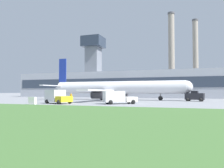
{
  "coord_description": "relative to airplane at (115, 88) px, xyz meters",
  "views": [
    {
      "loc": [
        16.79,
        -45.14,
        2.03
      ],
      "look_at": [
        -0.31,
        4.37,
        3.8
      ],
      "focal_mm": 35.0,
      "sensor_mm": 36.0,
      "label": 1
    }
  ],
  "objects": [
    {
      "name": "pushback_tug",
      "position": [
        17.81,
        -1.33,
        -1.89
      ],
      "size": [
        3.98,
        3.0,
        2.16
      ],
      "color": "#232328",
      "rests_on": "ground_plane"
    },
    {
      "name": "smokestack_left",
      "position": [
        9.72,
        53.33,
        16.45
      ],
      "size": [
        3.18,
        3.18,
        38.38
      ],
      "color": "gray",
      "rests_on": "ground_plane"
    },
    {
      "name": "utility_cabinet",
      "position": [
        -6.35,
        -21.57,
        -2.29
      ],
      "size": [
        1.18,
        0.53,
        1.16
      ],
      "color": "silver",
      "rests_on": "ground_plane"
    },
    {
      "name": "airplane",
      "position": [
        0.0,
        0.0,
        0.0
      ],
      "size": [
        34.16,
        30.63,
        10.55
      ],
      "color": "silver",
      "rests_on": "ground_plane"
    },
    {
      "name": "ground_crew_person",
      "position": [
        -4.95,
        -12.11,
        -1.98
      ],
      "size": [
        0.52,
        0.52,
        1.75
      ],
      "color": "#23283D",
      "rests_on": "ground_plane"
    },
    {
      "name": "baggage_truck",
      "position": [
        -4.14,
        -18.15,
        -1.76
      ],
      "size": [
        5.09,
        3.89,
        2.28
      ],
      "color": "yellow",
      "rests_on": "ground_plane"
    },
    {
      "name": "terminal_building",
      "position": [
        -1.29,
        23.72,
        1.88
      ],
      "size": [
        84.51,
        14.69,
        22.06
      ],
      "color": "#9EA3AD",
      "rests_on": "ground_plane"
    },
    {
      "name": "fuel_truck",
      "position": [
        5.75,
        -16.02,
        -1.83
      ],
      "size": [
        5.53,
        4.76,
        2.1
      ],
      "color": "white",
      "rests_on": "ground_plane"
    },
    {
      "name": "ground_plane",
      "position": [
        -0.42,
        -4.37,
        -2.87
      ],
      "size": [
        400.0,
        400.0,
        0.0
      ],
      "primitive_type": "plane",
      "color": "gray"
    },
    {
      "name": "smokestack_right",
      "position": [
        20.03,
        53.7,
        14.33
      ],
      "size": [
        2.7,
        2.7,
        34.19
      ],
      "color": "gray",
      "rests_on": "ground_plane"
    }
  ]
}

